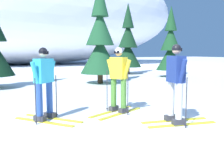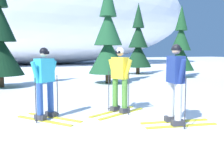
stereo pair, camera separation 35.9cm
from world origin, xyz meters
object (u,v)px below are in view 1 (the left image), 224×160
skier_cyan_jacket (44,82)px  pine_tree_center_left (100,41)px  pine_tree_far_right (170,48)px  pine_tree_center_right (128,45)px  skier_yellow_jacket (118,79)px  skier_navy_jacket (176,82)px

skier_cyan_jacket → pine_tree_center_left: bearing=56.0°
skier_cyan_jacket → pine_tree_far_right: size_ratio=0.38×
skier_cyan_jacket → pine_tree_center_right: pine_tree_center_right is taller
pine_tree_center_left → pine_tree_far_right: (5.42, 1.11, -0.28)m
skier_yellow_jacket → pine_tree_center_left: size_ratio=0.34×
skier_navy_jacket → pine_tree_center_left: 7.73m
skier_yellow_jacket → pine_tree_center_left: (2.07, 6.00, 1.26)m
pine_tree_center_left → skier_cyan_jacket: bearing=-124.0°
skier_yellow_jacket → pine_tree_far_right: size_ratio=0.38×
skier_cyan_jacket → skier_yellow_jacket: bearing=-2.2°
pine_tree_center_right → skier_yellow_jacket: bearing=-120.9°
skier_cyan_jacket → pine_tree_far_right: pine_tree_far_right is taller
skier_navy_jacket → pine_tree_center_right: pine_tree_center_right is taller
pine_tree_center_left → pine_tree_center_right: bearing=46.4°
skier_navy_jacket → skier_yellow_jacket: bearing=114.1°
skier_navy_jacket → pine_tree_far_right: size_ratio=0.40×
skier_cyan_jacket → pine_tree_far_right: 11.81m
pine_tree_far_right → skier_navy_jacket: bearing=-128.4°
pine_tree_center_right → pine_tree_center_left: bearing=-133.6°
skier_navy_jacket → pine_tree_center_right: 13.06m
skier_navy_jacket → pine_tree_center_left: (1.40, 7.51, 1.22)m
skier_yellow_jacket → pine_tree_far_right: (7.49, 7.12, 0.98)m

